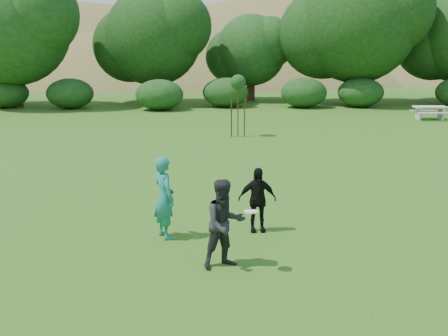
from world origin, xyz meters
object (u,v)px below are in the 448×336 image
(player_teal, at_px, (164,198))
(picnic_table, at_px, (430,110))
(player_black, at_px, (257,200))
(sapling, at_px, (238,84))
(player_grey, at_px, (225,224))

(player_teal, height_order, picnic_table, player_teal)
(player_teal, distance_m, player_black, 2.13)
(sapling, distance_m, picnic_table, 12.58)
(player_black, height_order, sapling, sapling)
(player_grey, bearing_deg, player_teal, 103.54)
(picnic_table, bearing_deg, player_teal, -125.39)
(player_grey, distance_m, player_black, 2.25)
(player_black, relative_size, picnic_table, 0.83)
(player_grey, distance_m, picnic_table, 24.26)
(player_black, bearing_deg, player_teal, -172.43)
(player_grey, bearing_deg, picnic_table, 36.52)
(player_grey, bearing_deg, player_black, 45.65)
(sapling, bearing_deg, player_grey, -94.36)
(player_grey, height_order, player_black, player_grey)
(player_grey, xyz_separation_m, sapling, (1.18, 15.42, 1.55))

